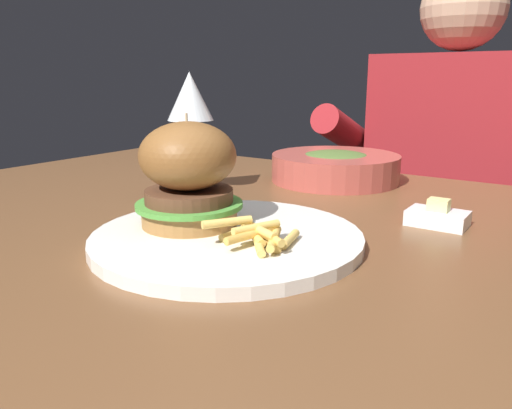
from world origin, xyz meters
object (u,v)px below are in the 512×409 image
(main_plate, at_px, (227,238))
(diner_person, at_px, (442,227))
(burger_sandwich, at_px, (188,174))
(wine_glass, at_px, (190,102))
(soup_bowl, at_px, (335,166))
(butter_dish, at_px, (438,217))

(main_plate, xyz_separation_m, diner_person, (0.05, 0.82, -0.18))
(burger_sandwich, relative_size, wine_glass, 0.68)
(wine_glass, bearing_deg, burger_sandwich, -49.55)
(soup_bowl, height_order, diner_person, diner_person)
(butter_dish, xyz_separation_m, soup_bowl, (-0.24, 0.19, 0.02))
(wine_glass, distance_m, soup_bowl, 0.30)
(soup_bowl, distance_m, diner_person, 0.48)
(wine_glass, xyz_separation_m, butter_dish, (0.39, 0.04, -0.14))
(burger_sandwich, distance_m, diner_person, 0.86)
(main_plate, height_order, soup_bowl, soup_bowl)
(main_plate, relative_size, burger_sandwich, 2.33)
(burger_sandwich, height_order, butter_dish, burger_sandwich)
(burger_sandwich, distance_m, butter_dish, 0.33)
(wine_glass, distance_m, diner_person, 0.76)
(burger_sandwich, bearing_deg, diner_person, 82.47)
(main_plate, relative_size, diner_person, 0.27)
(soup_bowl, relative_size, diner_person, 0.20)
(main_plate, relative_size, wine_glass, 1.59)
(butter_dish, bearing_deg, diner_person, 102.33)
(wine_glass, relative_size, diner_person, 0.17)
(burger_sandwich, bearing_deg, butter_dish, 41.54)
(wine_glass, bearing_deg, diner_person, 67.98)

